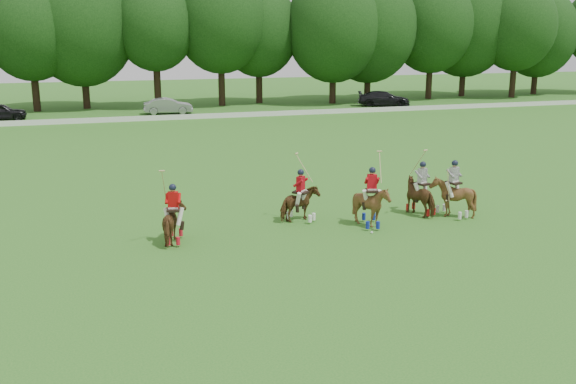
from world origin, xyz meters
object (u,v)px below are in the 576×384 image
object	(u,v)px
polo_red_b	(301,203)
polo_red_c	(371,205)
polo_ball	(372,232)
polo_red_a	(174,222)
car_right	(384,99)
polo_stripe_a	(421,196)
car_left	(0,112)
car_mid	(168,106)
polo_stripe_b	(453,196)

from	to	relation	value
polo_red_b	polo_red_c	bearing A→B (deg)	-31.55
polo_ball	polo_red_a	bearing A→B (deg)	170.67
car_right	polo_red_c	distance (m)	43.76
polo_red_c	polo_ball	distance (m)	1.26
polo_red_b	polo_ball	xyz separation A→B (m)	(2.02, -2.37, -0.69)
polo_red_a	polo_stripe_a	size ratio (longest dim) A/B	0.97
polo_red_a	polo_red_b	world-z (taller)	polo_red_a
car_right	polo_red_b	size ratio (longest dim) A/B	2.02
car_left	polo_red_b	distance (m)	40.54
polo_ball	car_right	bearing A→B (deg)	63.54
car_mid	polo_ball	bearing A→B (deg)	-171.37
polo_red_a	polo_red_c	xyz separation A→B (m)	(7.55, -0.28, 0.08)
car_mid	car_right	bearing A→B (deg)	-84.78
car_left	polo_red_c	xyz separation A→B (m)	(17.32, -39.15, 0.11)
car_mid	polo_stripe_a	bearing A→B (deg)	-166.67
polo_red_a	polo_red_b	xyz separation A→B (m)	(5.16, 1.19, -0.03)
polo_red_c	car_right	bearing A→B (deg)	63.45
car_left	polo_stripe_a	size ratio (longest dim) A/B	1.56
polo_red_a	car_right	bearing A→B (deg)	55.11
car_mid	polo_red_a	size ratio (longest dim) A/B	1.68
polo_red_c	polo_stripe_b	world-z (taller)	polo_red_c
car_mid	polo_stripe_a	size ratio (longest dim) A/B	1.63
polo_red_c	polo_ball	size ratio (longest dim) A/B	31.99
car_right	polo_red_c	xyz separation A→B (m)	(-19.56, -39.15, 0.07)
car_right	polo_stripe_a	xyz separation A→B (m)	(-16.87, -38.22, 0.02)
polo_red_a	polo_ball	size ratio (longest dim) A/B	29.89
car_right	polo_stripe_b	distance (m)	42.01
polo_stripe_a	car_right	bearing A→B (deg)	66.19
polo_red_a	polo_stripe_a	xyz separation A→B (m)	(10.23, 0.65, 0.03)
car_mid	polo_red_a	world-z (taller)	polo_red_a
polo_red_b	polo_ball	world-z (taller)	polo_red_b
polo_stripe_b	car_left	bearing A→B (deg)	118.41
car_left	polo_red_a	xyz separation A→B (m)	(9.77, -38.87, 0.03)
polo_red_a	polo_stripe_b	bearing A→B (deg)	-0.24
car_mid	car_right	distance (m)	22.32
car_mid	polo_stripe_b	world-z (taller)	polo_stripe_b
car_right	polo_red_a	xyz separation A→B (m)	(-27.11, -38.87, -0.02)
car_mid	polo_red_b	distance (m)	37.69
car_mid	car_right	world-z (taller)	car_right
polo_stripe_b	car_mid	bearing A→B (deg)	99.47
polo_stripe_b	polo_ball	bearing A→B (deg)	-164.59
polo_red_a	polo_red_c	size ratio (longest dim) A/B	0.93
car_right	polo_stripe_b	xyz separation A→B (m)	(-15.83, -38.92, 0.07)
car_left	polo_stripe_b	distance (m)	44.25
polo_stripe_b	polo_red_c	bearing A→B (deg)	-176.47
car_left	car_mid	xyz separation A→B (m)	(14.56, 0.00, 0.01)
car_mid	polo_ball	size ratio (longest dim) A/B	50.14
car_left	car_mid	world-z (taller)	car_mid
polo_stripe_a	polo_stripe_b	size ratio (longest dim) A/B	1.18
car_left	polo_red_a	world-z (taller)	polo_red_a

